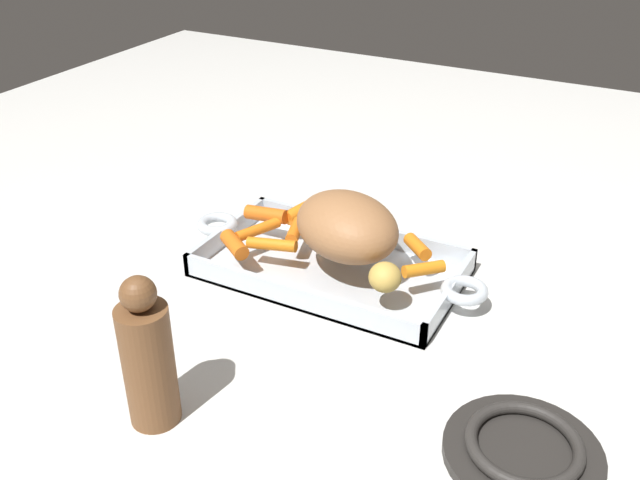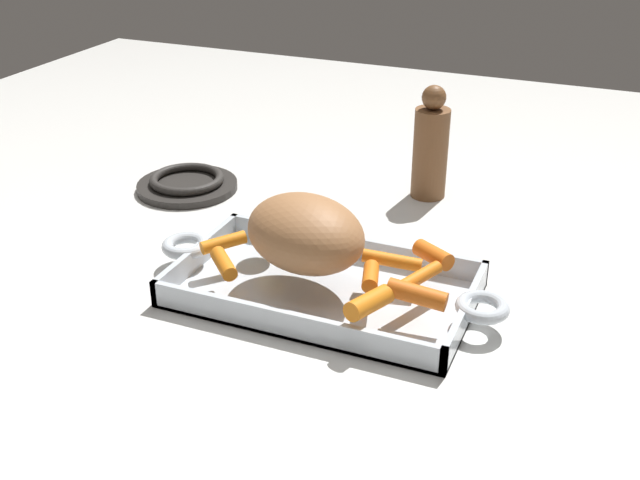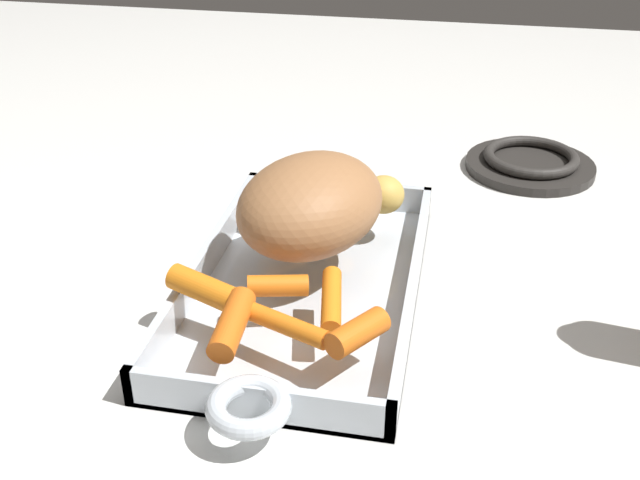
% 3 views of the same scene
% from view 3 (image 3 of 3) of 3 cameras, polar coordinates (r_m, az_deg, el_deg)
% --- Properties ---
extents(ground_plane, '(2.08, 2.08, 0.00)m').
position_cam_3_polar(ground_plane, '(0.69, -1.05, -3.98)').
color(ground_plane, silver).
extents(roasting_dish, '(0.44, 0.20, 0.04)m').
position_cam_3_polar(roasting_dish, '(0.69, -1.06, -3.25)').
color(roasting_dish, silver).
rests_on(roasting_dish, ground_plane).
extents(pork_roast, '(0.19, 0.17, 0.08)m').
position_cam_3_polar(pork_roast, '(0.67, -0.31, 2.66)').
color(pork_roast, '#A36D43').
rests_on(pork_roast, roasting_dish).
extents(baby_carrot_southwest, '(0.07, 0.03, 0.02)m').
position_cam_3_polar(baby_carrot_southwest, '(0.61, 0.87, -4.54)').
color(baby_carrot_southwest, orange).
rests_on(baby_carrot_southwest, roasting_dish).
extents(baby_carrot_short, '(0.07, 0.02, 0.03)m').
position_cam_3_polar(baby_carrot_short, '(0.58, -6.65, -6.31)').
color(baby_carrot_short, orange).
rests_on(baby_carrot_short, roasting_dish).
extents(baby_carrot_center_left, '(0.04, 0.07, 0.02)m').
position_cam_3_polar(baby_carrot_center_left, '(0.58, -2.50, -6.45)').
color(baby_carrot_center_left, orange).
rests_on(baby_carrot_center_left, roasting_dish).
extents(baby_carrot_southeast, '(0.06, 0.05, 0.02)m').
position_cam_3_polar(baby_carrot_southeast, '(0.57, 2.86, -6.97)').
color(baby_carrot_southeast, orange).
rests_on(baby_carrot_southeast, roasting_dish).
extents(baby_carrot_center_right, '(0.04, 0.07, 0.03)m').
position_cam_3_polar(baby_carrot_center_right, '(0.62, -8.74, -3.64)').
color(baby_carrot_center_right, orange).
rests_on(baby_carrot_center_right, roasting_dish).
extents(baby_carrot_northwest, '(0.03, 0.05, 0.02)m').
position_cam_3_polar(baby_carrot_northwest, '(0.62, -3.20, -3.46)').
color(baby_carrot_northwest, orange).
rests_on(baby_carrot_northwest, roasting_dish).
extents(baby_carrot_northeast, '(0.05, 0.05, 0.02)m').
position_cam_3_polar(baby_carrot_northeast, '(0.79, 0.60, 4.08)').
color(baby_carrot_northeast, orange).
rests_on(baby_carrot_northeast, roasting_dish).
extents(baby_carrot_long, '(0.05, 0.05, 0.02)m').
position_cam_3_polar(baby_carrot_long, '(0.77, -2.95, 3.55)').
color(baby_carrot_long, orange).
rests_on(baby_carrot_long, roasting_dish).
extents(potato_corner, '(0.06, 0.06, 0.04)m').
position_cam_3_polar(potato_corner, '(0.75, 4.81, 3.43)').
color(potato_corner, gold).
rests_on(potato_corner, roasting_dish).
extents(stove_burner_rear, '(0.15, 0.15, 0.02)m').
position_cam_3_polar(stove_burner_rear, '(0.96, 15.57, 5.66)').
color(stove_burner_rear, '#282623').
rests_on(stove_burner_rear, ground_plane).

